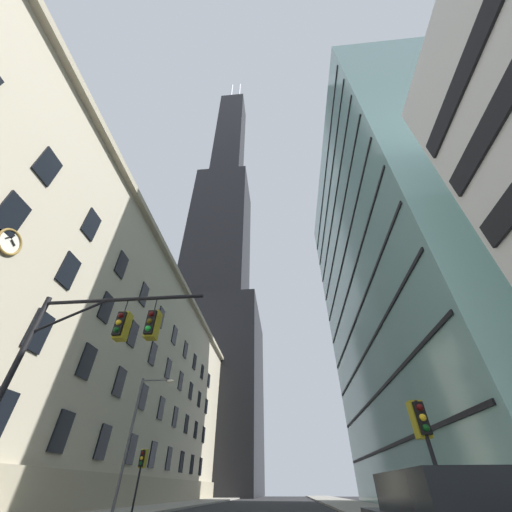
% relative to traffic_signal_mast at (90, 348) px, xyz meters
% --- Properties ---
extents(station_building, '(12.68, 67.74, 24.52)m').
position_rel_traffic_signal_mast_xyz_m(station_building, '(-12.89, 24.67, 7.09)').
color(station_building, '#B2A88E').
rests_on(station_building, ground).
extents(dark_skyscraper, '(27.91, 27.91, 207.12)m').
position_rel_traffic_signal_mast_xyz_m(dark_skyscraper, '(-13.44, 68.05, 54.24)').
color(dark_skyscraper, black).
rests_on(dark_skyscraper, ground).
extents(glass_office_midrise, '(15.23, 34.58, 44.88)m').
position_rel_traffic_signal_mast_xyz_m(glass_office_midrise, '(22.68, 20.91, 17.29)').
color(glass_office_midrise, gray).
rests_on(glass_office_midrise, ground).
extents(traffic_signal_mast, '(6.49, 0.63, 7.12)m').
position_rel_traffic_signal_mast_xyz_m(traffic_signal_mast, '(0.00, 0.00, 0.00)').
color(traffic_signal_mast, black).
rests_on(traffic_signal_mast, sidewalk_left).
extents(traffic_light_near_right, '(0.40, 0.63, 3.34)m').
position_rel_traffic_signal_mast_xyz_m(traffic_light_near_right, '(10.91, 1.26, -2.35)').
color(traffic_light_near_right, black).
rests_on(traffic_light_near_right, sidewalk_right).
extents(traffic_light_far_left, '(0.40, 0.63, 3.24)m').
position_rel_traffic_signal_mast_xyz_m(traffic_light_far_left, '(-3.00, 13.54, -2.44)').
color(traffic_light_far_left, black).
rests_on(traffic_light_far_left, sidewalk_left).
extents(street_lamppost, '(2.50, 0.32, 7.49)m').
position_rel_traffic_signal_mast_xyz_m(street_lamppost, '(-3.22, 12.12, -0.52)').
color(street_lamppost, '#47474C').
rests_on(street_lamppost, sidewalk_left).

